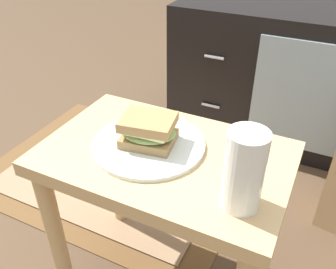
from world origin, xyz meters
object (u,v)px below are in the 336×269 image
Objects in this scene: tv_cabinet at (288,75)px; sandwich_front at (148,130)px; plate at (149,144)px; beer_glass at (244,173)px.

tv_cabinet reaches higher than sandwich_front.
plate is 1.63× the size of beer_glass.
tv_cabinet is 6.03× the size of beer_glass.
sandwich_front is 0.87× the size of beer_glass.
beer_glass is (0.24, -0.09, 0.03)m from sandwich_front.
sandwich_front reaches higher than plate.
beer_glass reaches higher than tv_cabinet.
tv_cabinet is 3.70× the size of plate.
beer_glass is at bearing -20.45° from plate.
tv_cabinet is at bearing 79.81° from plate.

